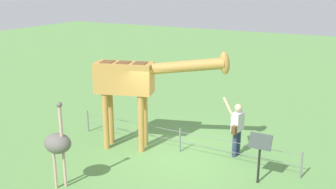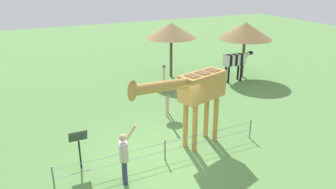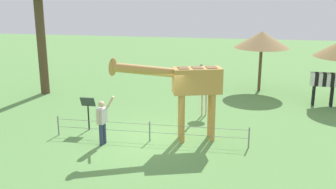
# 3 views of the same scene
# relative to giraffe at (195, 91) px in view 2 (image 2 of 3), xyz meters

# --- Properties ---
(ground_plane) EXTENTS (60.00, 60.00, 0.00)m
(ground_plane) POSITION_rel_giraffe_xyz_m (1.29, 0.21, -2.10)
(ground_plane) COLOR #60934C
(giraffe) EXTENTS (3.92, 1.61, 3.09)m
(giraffe) POSITION_rel_giraffe_xyz_m (0.00, 0.00, 0.00)
(giraffe) COLOR #BC8942
(giraffe) RESTS_ON ground_plane
(visitor) EXTENTS (0.61, 0.59, 1.77)m
(visitor) POSITION_rel_giraffe_xyz_m (2.85, 0.91, -1.19)
(visitor) COLOR navy
(visitor) RESTS_ON ground_plane
(zebra) EXTENTS (1.82, 0.54, 1.66)m
(zebra) POSITION_rel_giraffe_xyz_m (-5.77, -5.39, -0.93)
(zebra) COLOR black
(zebra) RESTS_ON ground_plane
(ostrich) EXTENTS (0.70, 0.56, 2.25)m
(ostrich) POSITION_rel_giraffe_xyz_m (-0.37, -2.92, -0.92)
(ostrich) COLOR #CC9E93
(ostrich) RESTS_ON ground_plane
(shade_hut_near) EXTENTS (3.07, 3.07, 3.18)m
(shade_hut_near) POSITION_rel_giraffe_xyz_m (-6.72, -5.91, 0.61)
(shade_hut_near) COLOR brown
(shade_hut_near) RESTS_ON ground_plane
(shade_hut_far) EXTENTS (2.86, 2.86, 3.17)m
(shade_hut_far) POSITION_rel_giraffe_xyz_m (-2.91, -7.71, 0.63)
(shade_hut_far) COLOR brown
(shade_hut_far) RESTS_ON ground_plane
(info_sign) EXTENTS (0.56, 0.21, 1.32)m
(info_sign) POSITION_rel_giraffe_xyz_m (3.88, -0.38, -1.15)
(info_sign) COLOR black
(info_sign) RESTS_ON ground_plane
(wire_fence) EXTENTS (7.05, 0.05, 0.75)m
(wire_fence) POSITION_rel_giraffe_xyz_m (1.29, 0.37, -1.69)
(wire_fence) COLOR slate
(wire_fence) RESTS_ON ground_plane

